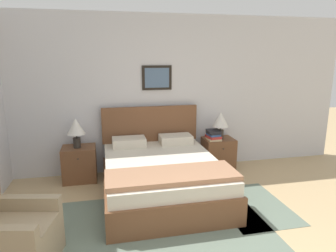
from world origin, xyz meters
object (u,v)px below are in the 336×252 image
armchair (8,238)px  table_lamp_by_door (221,121)px  nightstand_near_window (80,164)px  bed (161,175)px  nightstand_by_door (218,154)px  table_lamp_near_window (76,128)px

armchair → table_lamp_by_door: size_ratio=1.93×
nightstand_near_window → table_lamp_by_door: 2.41m
bed → nightstand_by_door: size_ratio=3.66×
table_lamp_by_door → nightstand_near_window: bearing=179.4°
nightstand_by_door → table_lamp_by_door: table_lamp_by_door is taller
nightstand_near_window → table_lamp_near_window: (-0.02, -0.02, 0.59)m
armchair → nightstand_by_door: armchair is taller
table_lamp_near_window → bed: bearing=-32.8°
bed → table_lamp_near_window: bed is taller
nightstand_near_window → nightstand_by_door: bearing=0.0°
bed → nightstand_by_door: (1.16, 0.78, -0.02)m
armchair → table_lamp_by_door: table_lamp_by_door is taller
bed → nightstand_near_window: (-1.16, 0.78, -0.02)m
nightstand_near_window → table_lamp_near_window: size_ratio=1.19×
nightstand_by_door → bed: bearing=-146.0°
table_lamp_near_window → nightstand_by_door: bearing=0.6°
nightstand_by_door → armchair: bearing=-145.4°
nightstand_near_window → nightstand_by_door: same height
armchair → bed: bearing=137.1°
armchair → nightstand_near_window: bearing=177.5°
armchair → nightstand_by_door: 3.44m
table_lamp_near_window → table_lamp_by_door: same height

